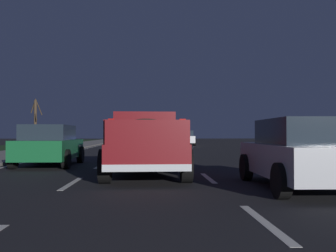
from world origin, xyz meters
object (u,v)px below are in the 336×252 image
(bare_tree_far, at_px, (35,121))
(sedan_silver, at_px, (302,153))
(sedan_green, at_px, (50,145))
(sedan_blue, at_px, (151,138))
(sedan_white, at_px, (184,138))
(pickup_truck, at_px, (145,142))

(bare_tree_far, bearing_deg, sedan_silver, -154.06)
(sedan_silver, bearing_deg, bare_tree_far, 25.94)
(sedan_green, bearing_deg, sedan_silver, -131.90)
(sedan_green, bearing_deg, sedan_blue, -9.43)
(sedan_white, height_order, sedan_silver, same)
(pickup_truck, relative_size, sedan_white, 1.24)
(sedan_green, height_order, bare_tree_far, bare_tree_far)
(sedan_green, bearing_deg, bare_tree_far, 17.55)
(pickup_truck, height_order, sedan_white, pickup_truck)
(pickup_truck, bearing_deg, sedan_green, 45.96)
(sedan_white, bearing_deg, pickup_truck, 173.00)
(sedan_white, distance_m, sedan_silver, 32.25)
(sedan_blue, xyz_separation_m, sedan_silver, (-29.33, -3.40, 0.00))
(sedan_blue, height_order, sedan_green, same)
(sedan_white, xyz_separation_m, sedan_green, (-25.79, 7.26, 0.00))
(sedan_white, bearing_deg, sedan_silver, 179.90)
(pickup_truck, height_order, bare_tree_far, bare_tree_far)
(sedan_blue, relative_size, sedan_green, 1.00)
(sedan_blue, bearing_deg, pickup_truck, 179.69)
(pickup_truck, relative_size, bare_tree_far, 1.18)
(sedan_silver, bearing_deg, sedan_green, 48.10)
(pickup_truck, relative_size, sedan_green, 1.24)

